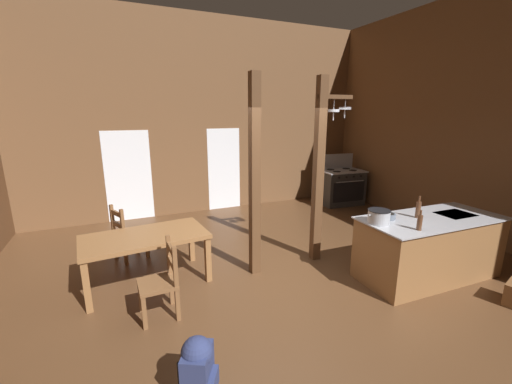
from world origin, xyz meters
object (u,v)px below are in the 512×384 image
Objects in this scene: backpack at (198,367)px; stove_range at (340,186)px; kitchen_island at (428,247)px; dining_table at (145,241)px; bottle_short_on_counter at (418,209)px; bottle_tall_on_counter at (420,222)px; mixing_bowl_on_counter at (387,216)px; ladderback_chair_near_window at (162,281)px; stockpot_on_counter at (379,217)px; ladderback_chair_by_post at (127,234)px.

stove_range is at bearing 41.81° from backpack.
kitchen_island is 4.18m from dining_table.
kitchen_island is 0.64m from bottle_short_on_counter.
kitchen_island is 8.10× the size of bottle_tall_on_counter.
mixing_bowl_on_counter is at bearing 160.20° from kitchen_island.
bottle_tall_on_counter reaches higher than ladderback_chair_near_window.
stove_range is 4.12m from mixing_bowl_on_counter.
kitchen_island is 1.24× the size of dining_table.
bottle_short_on_counter is (0.70, -0.04, 0.03)m from stockpot_on_counter.
mixing_bowl_on_counter is at bearing -32.84° from ladderback_chair_by_post.
stockpot_on_counter is (2.89, -0.49, 0.58)m from ladderback_chair_near_window.
mixing_bowl_on_counter reaches higher than backpack.
backpack is (0.10, -1.35, -0.14)m from ladderback_chair_near_window.
kitchen_island is 1.66× the size of stove_range.
ladderback_chair_near_window is 4.16× the size of mixing_bowl_on_counter.
ladderback_chair_near_window reaches higher than dining_table.
backpack is 3.66m from bottle_short_on_counter.
dining_table is 3.50m from mixing_bowl_on_counter.
backpack is (0.41, -3.20, -0.14)m from ladderback_chair_by_post.
bottle_short_on_counter is at bearing -21.14° from dining_table.
mixing_bowl_on_counter is at bearing -21.52° from dining_table.
bottle_tall_on_counter reaches higher than backpack.
backpack is at bearing -166.79° from bottle_short_on_counter.
stockpot_on_counter reaches higher than ladderback_chair_by_post.
ladderback_chair_near_window is 2.54× the size of stockpot_on_counter.
stove_range is 5.74m from dining_table.
kitchen_island is at bearing -8.22° from stockpot_on_counter.
bottle_short_on_counter reaches higher than stockpot_on_counter.
ladderback_chair_by_post is 3.23m from backpack.
bottle_tall_on_counter is 0.56m from bottle_short_on_counter.
ladderback_chair_near_window is at bearing -80.47° from ladderback_chair_by_post.
stove_range reaches higher than ladderback_chair_near_window.
dining_table reaches higher than backpack.
backpack is (0.19, -2.24, -0.34)m from dining_table.
stove_range reaches higher than kitchen_island.
bottle_short_on_counter reaches higher than ladderback_chair_near_window.
ladderback_chair_by_post is at bearing 102.84° from dining_table.
ladderback_chair_near_window is 3.22m from mixing_bowl_on_counter.
bottle_tall_on_counter is (-1.99, -4.09, 0.56)m from stove_range.
ladderback_chair_by_post is at bearing -166.34° from stove_range.
stove_range is at bearing 13.66° from ladderback_chair_by_post.
ladderback_chair_near_window reaches higher than backpack.
mixing_bowl_on_counter is (-2.01, -3.57, 0.49)m from stove_range.
stockpot_on_counter is 1.38× the size of bottle_tall_on_counter.
bottle_short_on_counter is at bearing 13.21° from backpack.
kitchen_island is 3.77m from backpack.
ladderback_chair_by_post is 4.00m from stockpot_on_counter.
kitchen_island is 0.90m from bottle_tall_on_counter.
dining_table is 5.44× the size of bottle_short_on_counter.
stove_range reaches higher than bottle_tall_on_counter.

